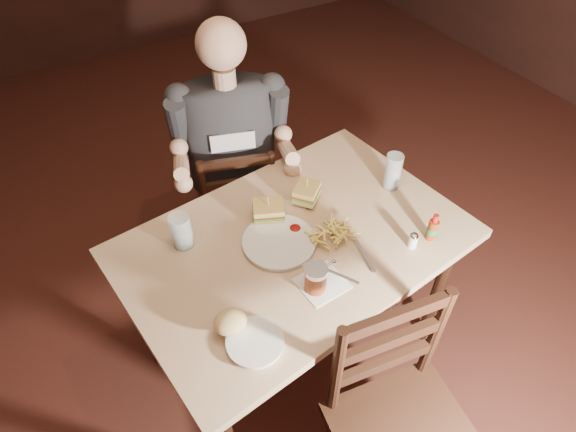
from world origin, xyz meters
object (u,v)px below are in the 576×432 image
glass_right (393,171)px  side_plate (255,343)px  syrup_dispenser (316,278)px  hot_sauce (433,227)px  diner (230,128)px  dinner_plate (279,243)px  glass_left (181,231)px  main_table (295,253)px  chair_far (237,201)px

glass_right → side_plate: size_ratio=0.89×
syrup_dispenser → hot_sauce: bearing=-9.7°
diner → side_plate: size_ratio=5.31×
dinner_plate → hot_sauce: size_ratio=2.20×
diner → glass_left: 0.58m
glass_right → main_table: bearing=-172.7°
dinner_plate → glass_right: bearing=5.6°
main_table → side_plate: side_plate is taller
dinner_plate → chair_far: bearing=80.7°
main_table → dinner_plate: size_ratio=5.14×
diner → dinner_plate: size_ratio=3.53×
glass_left → syrup_dispenser: bearing=-52.5°
dinner_plate → syrup_dispenser: 0.24m
main_table → glass_right: bearing=7.3°
glass_right → hot_sauce: bearing=-100.2°
dinner_plate → side_plate: bearing=-129.2°
main_table → glass_left: size_ratio=9.69×
syrup_dispenser → side_plate: bearing=-169.6°
diner → glass_right: bearing=-32.4°
diner → glass_left: (-0.39, -0.42, -0.05)m
glass_left → hot_sauce: size_ratio=1.16×
diner → glass_right: diner is taller
glass_left → glass_right: bearing=-7.9°
syrup_dispenser → side_plate: 0.29m
chair_far → glass_right: glass_right is taller
main_table → chair_far: (0.04, 0.65, -0.28)m
chair_far → glass_left: bearing=66.3°
glass_left → hot_sauce: (0.80, -0.42, -0.01)m
main_table → glass_left: 0.43m
hot_sauce → chair_far: bearing=113.8°
main_table → side_plate: (-0.32, -0.31, 0.08)m
diner → dinner_plate: diner is taller
glass_left → hot_sauce: bearing=-27.9°
chair_far → hot_sauce: 1.06m
chair_far → glass_right: (0.45, -0.59, 0.44)m
glass_left → hot_sauce: 0.91m
hot_sauce → syrup_dispenser: size_ratio=1.16×
dinner_plate → glass_right: (0.55, 0.05, 0.07)m
glass_right → hot_sauce: glass_right is taller
glass_right → syrup_dispenser: size_ratio=1.52×
glass_left → glass_right: glass_right is taller
chair_far → dinner_plate: chair_far is taller
dinner_plate → hot_sauce: (0.50, -0.25, 0.05)m
diner → hot_sauce: bearing=-47.1°
main_table → diner: diner is taller
main_table → diner: 0.64m
side_plate → dinner_plate: bearing=50.8°
glass_left → syrup_dispenser: glass_left is taller
diner → glass_left: size_ratio=6.66×
main_table → glass_right: (0.49, 0.06, 0.16)m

